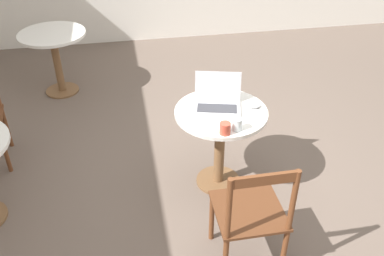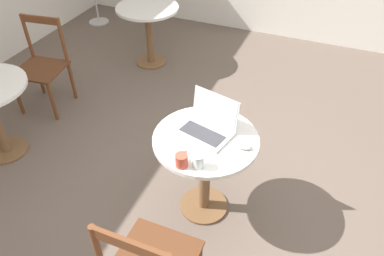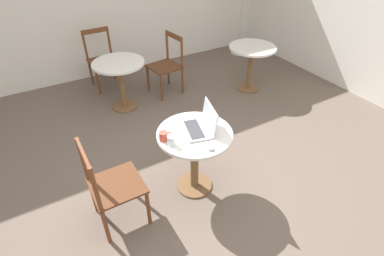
{
  "view_description": "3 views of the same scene",
  "coord_description": "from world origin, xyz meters",
  "px_view_note": "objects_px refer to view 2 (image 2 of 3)",
  "views": [
    {
      "loc": [
        -2.68,
        0.79,
        2.44
      ],
      "look_at": [
        -0.01,
        0.31,
        0.59
      ],
      "focal_mm": 40.0,
      "sensor_mm": 36.0,
      "label": 1
    },
    {
      "loc": [
        -1.76,
        -0.56,
        2.35
      ],
      "look_at": [
        0.12,
        0.23,
        0.65
      ],
      "focal_mm": 35.0,
      "sensor_mm": 36.0,
      "label": 2
    },
    {
      "loc": [
        -1.13,
        -1.83,
        2.39
      ],
      "look_at": [
        0.06,
        0.23,
        0.65
      ],
      "focal_mm": 28.0,
      "sensor_mm": 36.0,
      "label": 3
    }
  ],
  "objects_px": {
    "mouse": "(244,146)",
    "mug": "(182,160)",
    "cafe_table_mid": "(148,21)",
    "laptop": "(208,125)",
    "drinking_glass": "(198,161)",
    "chair_far_right": "(42,66)",
    "cafe_table_near": "(205,156)"
  },
  "relations": [
    {
      "from": "laptop",
      "to": "mouse",
      "type": "height_order",
      "value": "laptop"
    },
    {
      "from": "cafe_table_mid",
      "to": "laptop",
      "type": "relative_size",
      "value": 1.75
    },
    {
      "from": "cafe_table_mid",
      "to": "drinking_glass",
      "type": "xyz_separation_m",
      "value": [
        -2.11,
        -1.47,
        0.21
      ]
    },
    {
      "from": "chair_far_right",
      "to": "mouse",
      "type": "xyz_separation_m",
      "value": [
        -0.67,
        -2.26,
        0.28
      ]
    },
    {
      "from": "laptop",
      "to": "mouse",
      "type": "relative_size",
      "value": 4.08
    },
    {
      "from": "drinking_glass",
      "to": "cafe_table_near",
      "type": "bearing_deg",
      "value": 11.03
    },
    {
      "from": "mug",
      "to": "cafe_table_near",
      "type": "bearing_deg",
      "value": -8.73
    },
    {
      "from": "chair_far_right",
      "to": "drinking_glass",
      "type": "bearing_deg",
      "value": -114.68
    },
    {
      "from": "drinking_glass",
      "to": "laptop",
      "type": "bearing_deg",
      "value": 11.06
    },
    {
      "from": "mouse",
      "to": "mug",
      "type": "relative_size",
      "value": 0.87
    },
    {
      "from": "chair_far_right",
      "to": "mug",
      "type": "height_order",
      "value": "chair_far_right"
    },
    {
      "from": "cafe_table_mid",
      "to": "mug",
      "type": "distance_m",
      "value": 2.55
    },
    {
      "from": "mouse",
      "to": "chair_far_right",
      "type": "bearing_deg",
      "value": 73.37
    },
    {
      "from": "cafe_table_near",
      "to": "mouse",
      "type": "bearing_deg",
      "value": -89.22
    },
    {
      "from": "laptop",
      "to": "mug",
      "type": "distance_m",
      "value": 0.37
    },
    {
      "from": "mouse",
      "to": "drinking_glass",
      "type": "xyz_separation_m",
      "value": [
        -0.27,
        0.21,
        0.03
      ]
    },
    {
      "from": "cafe_table_near",
      "to": "mug",
      "type": "xyz_separation_m",
      "value": [
        -0.29,
        0.04,
        0.21
      ]
    },
    {
      "from": "cafe_table_near",
      "to": "cafe_table_mid",
      "type": "relative_size",
      "value": 1.0
    },
    {
      "from": "mouse",
      "to": "mug",
      "type": "xyz_separation_m",
      "value": [
        -0.29,
        0.31,
        0.03
      ]
    },
    {
      "from": "cafe_table_mid",
      "to": "chair_far_right",
      "type": "height_order",
      "value": "chair_far_right"
    },
    {
      "from": "chair_far_right",
      "to": "cafe_table_near",
      "type": "bearing_deg",
      "value": -108.77
    },
    {
      "from": "laptop",
      "to": "drinking_glass",
      "type": "distance_m",
      "value": 0.34
    },
    {
      "from": "laptop",
      "to": "drinking_glass",
      "type": "relative_size",
      "value": 4.46
    },
    {
      "from": "cafe_table_near",
      "to": "drinking_glass",
      "type": "relative_size",
      "value": 7.82
    },
    {
      "from": "chair_far_right",
      "to": "drinking_glass",
      "type": "xyz_separation_m",
      "value": [
        -0.94,
        -2.04,
        0.31
      ]
    },
    {
      "from": "cafe_table_near",
      "to": "mug",
      "type": "relative_size",
      "value": 6.22
    },
    {
      "from": "cafe_table_near",
      "to": "mug",
      "type": "height_order",
      "value": "mug"
    },
    {
      "from": "mouse",
      "to": "mug",
      "type": "distance_m",
      "value": 0.43
    },
    {
      "from": "chair_far_right",
      "to": "mug",
      "type": "bearing_deg",
      "value": -116.43
    },
    {
      "from": "cafe_table_near",
      "to": "drinking_glass",
      "type": "height_order",
      "value": "drinking_glass"
    },
    {
      "from": "cafe_table_near",
      "to": "cafe_table_mid",
      "type": "xyz_separation_m",
      "value": [
        1.85,
        1.42,
        0.0
      ]
    },
    {
      "from": "laptop",
      "to": "mouse",
      "type": "xyz_separation_m",
      "value": [
        -0.07,
        -0.28,
        -0.03
      ]
    }
  ]
}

